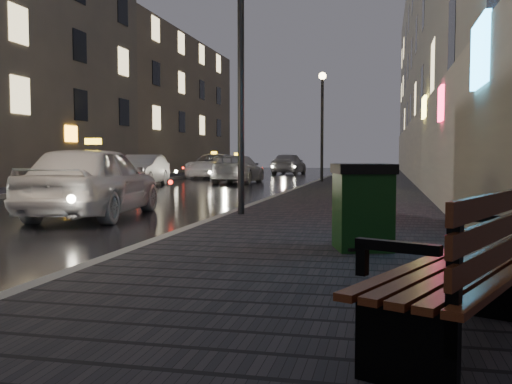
% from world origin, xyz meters
% --- Properties ---
extents(sidewalk, '(4.60, 58.00, 0.15)m').
position_xyz_m(sidewalk, '(3.90, 21.00, 0.07)').
color(sidewalk, black).
rests_on(sidewalk, ground).
extents(curb, '(0.20, 58.00, 0.15)m').
position_xyz_m(curb, '(1.50, 21.00, 0.07)').
color(curb, slate).
rests_on(curb, ground).
extents(sidewalk_far, '(2.40, 58.00, 0.15)m').
position_xyz_m(sidewalk_far, '(-8.70, 21.00, 0.07)').
color(sidewalk_far, black).
rests_on(sidewalk_far, ground).
extents(curb_far, '(0.20, 58.00, 0.15)m').
position_xyz_m(curb_far, '(-7.40, 21.00, 0.07)').
color(curb_far, slate).
rests_on(curb_far, ground).
extents(building_near, '(1.80, 50.00, 13.00)m').
position_xyz_m(building_near, '(7.10, 25.00, 6.50)').
color(building_near, '#605B54').
rests_on(building_near, ground).
extents(building_far_b, '(6.00, 16.00, 14.00)m').
position_xyz_m(building_far_b, '(-13.50, 20.00, 7.00)').
color(building_far_b, '#6B6051').
rests_on(building_far_b, ground).
extents(building_far_c, '(6.00, 22.00, 11.00)m').
position_xyz_m(building_far_c, '(-13.50, 39.00, 5.50)').
color(building_far_c, '#6B6051').
rests_on(building_far_c, ground).
extents(lamp_near, '(0.36, 0.36, 5.28)m').
position_xyz_m(lamp_near, '(1.85, 6.00, 3.49)').
color(lamp_near, black).
rests_on(lamp_near, sidewalk).
extents(lamp_far, '(0.36, 0.36, 5.28)m').
position_xyz_m(lamp_far, '(1.85, 22.00, 3.49)').
color(lamp_far, black).
rests_on(lamp_far, sidewalk).
extents(bench, '(1.46, 2.15, 1.04)m').
position_xyz_m(bench, '(5.40, -1.99, 0.67)').
color(bench, black).
rests_on(bench, sidewalk).
extents(trash_bin, '(0.92, 0.92, 1.15)m').
position_xyz_m(trash_bin, '(4.58, 1.87, 0.73)').
color(trash_bin, black).
rests_on(trash_bin, sidewalk).
extents(taxi_near, '(2.56, 5.08, 1.66)m').
position_xyz_m(taxi_near, '(-1.61, 5.98, 0.83)').
color(taxi_near, silver).
rests_on(taxi_near, ground).
extents(car_left_mid, '(2.12, 4.59, 1.46)m').
position_xyz_m(car_left_mid, '(-6.07, 18.61, 0.73)').
color(car_left_mid, '#A3A4AC').
rests_on(car_left_mid, ground).
extents(taxi_mid, '(2.04, 4.89, 1.41)m').
position_xyz_m(taxi_mid, '(-2.49, 22.42, 0.71)').
color(taxi_mid, silver).
rests_on(taxi_mid, ground).
extents(taxi_far, '(2.60, 5.54, 1.53)m').
position_xyz_m(taxi_far, '(-5.55, 28.27, 0.77)').
color(taxi_far, white).
rests_on(taxi_far, ground).
extents(car_far, '(2.23, 4.85, 1.61)m').
position_xyz_m(car_far, '(-2.19, 36.48, 0.80)').
color(car_far, '#939299').
rests_on(car_far, ground).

